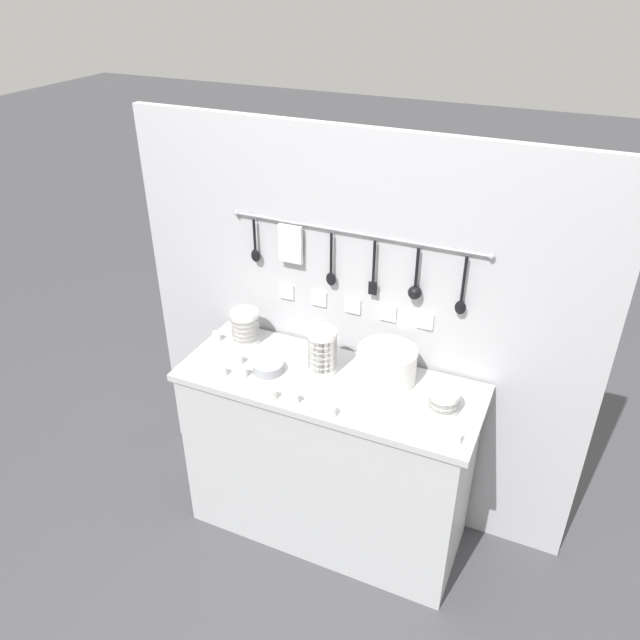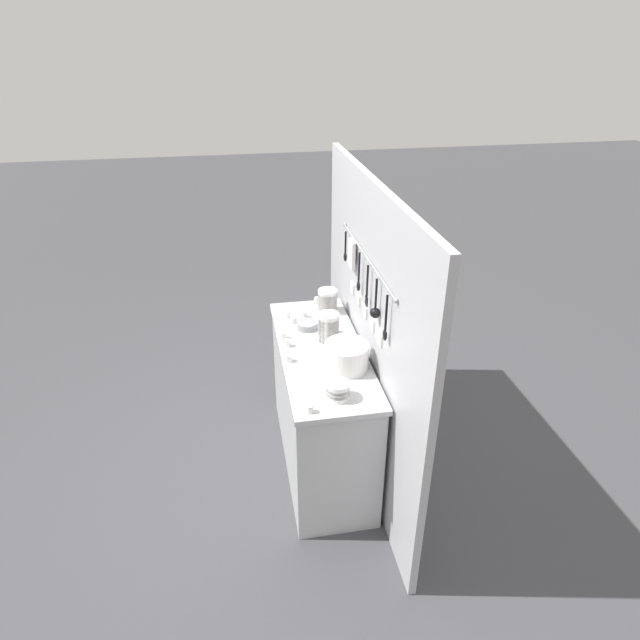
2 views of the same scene
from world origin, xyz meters
The scene contains 17 objects.
ground_plane centered at (0.00, 0.00, 0.00)m, with size 20.00×20.00×0.00m, color #424247.
counter centered at (0.00, 0.00, 0.43)m, with size 1.27×0.49×0.86m.
back_wall centered at (0.00, 0.28, 0.92)m, with size 2.07×0.09×1.83m.
bowl_stack_tall_left centered at (-0.47, 0.12, 0.93)m, with size 0.13×0.13×0.15m.
bowl_stack_nested_right centered at (0.48, 0.00, 0.90)m, with size 0.12×0.12×0.09m.
bowl_stack_short_front centered at (-0.05, 0.05, 0.96)m, with size 0.12×0.12×0.20m.
plate_stack centered at (0.21, 0.10, 0.93)m, with size 0.24×0.24×0.15m.
steel_mixing_bowl centered at (-0.26, -0.05, 0.88)m, with size 0.13×0.13×0.04m.
cup_back_right centered at (-0.42, -0.15, 0.88)m, with size 0.04×0.04×0.04m.
cup_mid_row centered at (0.57, -0.16, 0.88)m, with size 0.04×0.04×0.04m.
cup_front_left centered at (-0.59, 0.08, 0.88)m, with size 0.04×0.04×0.04m.
cup_edge_far centered at (-0.41, -0.04, 0.88)m, with size 0.04×0.04×0.04m.
cup_front_right centered at (-0.34, -0.12, 0.88)m, with size 0.04×0.04×0.04m.
cup_centre centered at (-0.07, -0.19, 0.88)m, with size 0.04×0.04×0.04m.
cup_edge_near centered at (-0.14, 0.14, 0.88)m, with size 0.04×0.04×0.04m.
cup_beside_plates centered at (0.10, -0.21, 0.88)m, with size 0.04×0.04×0.04m.
cup_back_left centered at (-0.16, -0.21, 0.88)m, with size 0.04×0.04×0.04m.
Camera 2 is at (2.63, -0.47, 2.51)m, focal length 30.00 mm.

